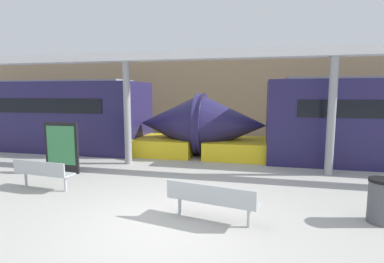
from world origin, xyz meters
The scene contains 10 objects.
ground_plane centered at (0.00, 0.00, 0.00)m, with size 60.00×60.00×0.00m, color #B2AFA8.
station_wall centered at (0.00, 12.30, 2.50)m, with size 56.00×0.20×5.00m, color #9E8460.
train_right centered at (-8.91, 6.86, 1.51)m, with size 16.86×2.93×3.20m.
bench_near centered at (0.98, 0.33, 0.50)m, with size 1.94×0.81×0.81m.
bench_far centered at (-3.84, 1.36, 0.50)m, with size 1.76×0.62×0.81m.
trash_bin centered at (4.34, 1.06, 0.46)m, with size 0.54×0.54×0.91m.
poster_board centered at (-4.42, 2.99, 0.85)m, with size 1.20×0.07×1.68m.
support_column_near centered at (-2.86, 4.69, 1.87)m, with size 0.26×0.26×3.74m, color gray.
support_column_far centered at (4.09, 4.69, 1.87)m, with size 0.26×0.26×3.74m, color gray.
canopy_beam centered at (-2.86, 4.69, 3.88)m, with size 28.00×0.60×0.28m, color silver.
Camera 1 is at (1.90, -5.45, 2.62)m, focal length 28.00 mm.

